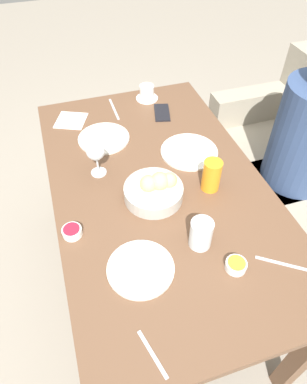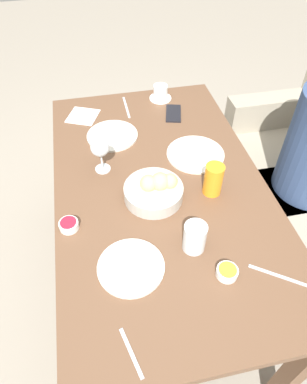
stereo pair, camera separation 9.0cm
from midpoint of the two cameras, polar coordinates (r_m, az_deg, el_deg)
ground_plane at (r=2.00m, az=-0.75°, el=-14.36°), size 10.00×10.00×0.00m
dining_table at (r=1.45m, az=-1.00°, el=-1.44°), size 1.44×0.84×0.77m
seated_person at (r=2.02m, az=21.85°, el=4.20°), size 0.38×0.49×1.18m
bread_basket at (r=1.30m, az=-1.79°, el=0.26°), size 0.23×0.23×0.11m
plate_near_left at (r=1.62m, az=-9.88°, el=8.77°), size 0.24×0.24×0.01m
plate_near_right at (r=1.13m, az=-4.48°, el=-12.71°), size 0.22×0.22×0.01m
plate_far_center at (r=1.52m, az=4.28°, el=6.69°), size 0.25×0.25×0.01m
juice_glass at (r=1.33m, az=7.75°, el=2.70°), size 0.07×0.07×0.13m
water_tumbler at (r=1.15m, az=5.70°, el=-7.02°), size 0.08×0.08×0.11m
wine_glass at (r=1.38m, az=-11.49°, el=6.49°), size 0.08×0.08×0.16m
coffee_cup at (r=1.87m, az=-2.54°, el=16.14°), size 0.12×0.12×0.08m
jam_bowl_berry at (r=1.25m, az=-15.46°, el=-6.46°), size 0.07×0.07×0.03m
jam_bowl_honey at (r=1.15m, az=11.38°, el=-11.96°), size 0.07×0.07×0.03m
fork_silver at (r=1.82m, az=-8.05°, el=13.50°), size 0.20×0.01×0.00m
knife_silver at (r=1.21m, az=19.16°, el=-11.45°), size 0.12×0.17×0.00m
spoon_coffee at (r=1.03m, az=-2.96°, el=-25.48°), size 0.14×0.05×0.00m
napkin at (r=1.77m, az=-15.03°, el=11.41°), size 0.18×0.18×0.00m
cell_phone at (r=1.77m, az=-0.07°, el=13.07°), size 0.16×0.11×0.01m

